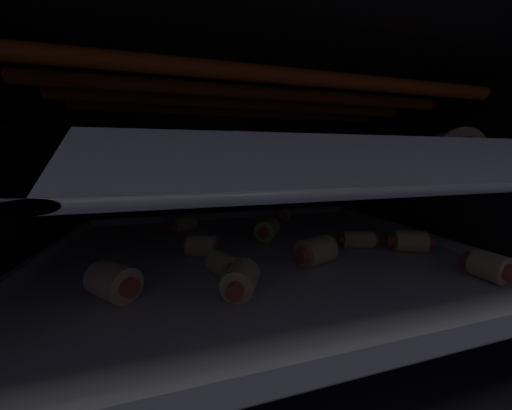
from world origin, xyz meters
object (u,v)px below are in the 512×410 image
pig_in_blanket_lower_10 (114,282)px  pig_in_blanket_upper_2 (75,151)px  heating_element (256,99)px  pig_in_blanket_lower_7 (490,267)px  pig_in_blanket_lower_6 (316,251)px  baking_tray_upper (256,165)px  pig_in_blanket_upper_4 (454,148)px  pig_in_blanket_upper_5 (249,148)px  pig_in_blanket_lower_3 (410,241)px  pig_in_blanket_upper_0 (284,154)px  oven_rack_lower (256,258)px  pig_in_blanket_lower_1 (358,239)px  pig_in_blanket_upper_7 (355,153)px  pig_in_blanket_lower_4 (285,213)px  oven_rack_upper (256,172)px  pig_in_blanket_lower_2 (202,245)px  pig_in_blanket_lower_0 (241,280)px  baking_tray_lower (256,253)px  pig_in_blanket_lower_5 (222,264)px  pig_in_blanket_lower_9 (184,224)px  pig_in_blanket_upper_1 (270,153)px  pig_in_blanket_lower_8 (267,229)px  pig_in_blanket_upper_3 (358,151)px

pig_in_blanket_lower_10 → pig_in_blanket_upper_2: pig_in_blanket_upper_2 is taller
heating_element → pig_in_blanket_lower_7: heating_element is taller
pig_in_blanket_lower_6 → baking_tray_upper: baking_tray_upper is taller
pig_in_blanket_upper_4 → pig_in_blanket_upper_5: bearing=152.1°
pig_in_blanket_lower_3 → pig_in_blanket_upper_0: 27.26cm
oven_rack_lower → pig_in_blanket_lower_1: bearing=-10.4°
pig_in_blanket_upper_7 → pig_in_blanket_upper_4: bearing=-109.1°
pig_in_blanket_upper_2 → heating_element: bearing=-14.3°
pig_in_blanket_upper_0 → pig_in_blanket_upper_5: (-13.27, -24.12, 0.19)cm
pig_in_blanket_lower_4 → pig_in_blanket_upper_0: pig_in_blanket_upper_0 is taller
heating_element → oven_rack_upper: (0.00, -0.00, -9.05)cm
pig_in_blanket_lower_2 → oven_rack_upper: 11.97cm
pig_in_blanket_upper_4 → pig_in_blanket_lower_1: bearing=83.8°
pig_in_blanket_lower_2 → oven_rack_upper: (7.33, -0.42, 9.45)cm
pig_in_blanket_upper_2 → pig_in_blanket_lower_0: bearing=-43.4°
pig_in_blanket_lower_3 → pig_in_blanket_lower_0: bearing=-168.5°
baking_tray_lower → pig_in_blanket_upper_2: (-22.28, 5.68, 13.84)cm
pig_in_blanket_lower_0 → pig_in_blanket_lower_2: 11.74cm
pig_in_blanket_lower_5 → pig_in_blanket_upper_4: bearing=-27.4°
pig_in_blanket_lower_6 → pig_in_blanket_lower_9: (-15.11, 19.50, -0.40)cm
pig_in_blanket_lower_1 → pig_in_blanket_lower_9: (-23.85, 15.80, 0.06)cm
pig_in_blanket_lower_10 → oven_rack_upper: oven_rack_upper is taller
pig_in_blanket_lower_5 → pig_in_blanket_upper_5: pig_in_blanket_upper_5 is taller
pig_in_blanket_lower_3 → pig_in_blanket_lower_5: bearing=-179.1°
oven_rack_lower → pig_in_blanket_upper_0: size_ratio=8.76×
heating_element → pig_in_blanket_upper_4: heating_element is taller
pig_in_blanket_lower_3 → pig_in_blanket_lower_4: bearing=111.7°
pig_in_blanket_upper_7 → oven_rack_upper: bearing=-156.0°
pig_in_blanket_lower_4 → pig_in_blanket_upper_2: bearing=-161.6°
baking_tray_lower → pig_in_blanket_lower_5: size_ratio=11.97×
baking_tray_lower → pig_in_blanket_lower_2: pig_in_blanket_lower_2 is taller
pig_in_blanket_lower_7 → pig_in_blanket_upper_0: (-10.86, 31.60, 11.97)cm
pig_in_blanket_lower_9 → pig_in_blanket_lower_7: bearing=-42.7°
oven_rack_lower → pig_in_blanket_upper_7: 28.17cm
baking_tray_lower → pig_in_blanket_upper_1: size_ratio=9.54×
pig_in_blanket_lower_8 → pig_in_blanket_upper_7: 22.84cm
pig_in_blanket_upper_3 → pig_in_blanket_upper_4: 7.65cm
pig_in_blanket_lower_8 → pig_in_blanket_upper_3: bearing=-77.2°
oven_rack_upper → pig_in_blanket_upper_4: size_ratio=9.76×
heating_element → pig_in_blanket_lower_6: heating_element is taller
pig_in_blanket_lower_8 → pig_in_blanket_upper_1: bearing=-106.3°
oven_rack_upper → pig_in_blanket_upper_3: bearing=-59.0°
pig_in_blanket_lower_9 → oven_rack_upper: oven_rack_upper is taller
baking_tray_lower → pig_in_blanket_lower_3: size_ratio=9.11×
heating_element → pig_in_blanket_lower_4: size_ratio=8.14×
pig_in_blanket_lower_2 → pig_in_blanket_upper_2: 19.98cm
pig_in_blanket_upper_0 → pig_in_blanket_upper_2: pig_in_blanket_upper_2 is taller
pig_in_blanket_lower_3 → pig_in_blanket_lower_9: (-29.54, 19.10, -0.22)cm
pig_in_blanket_upper_3 → pig_in_blanket_upper_4: size_ratio=0.97×
oven_rack_lower → pig_in_blanket_lower_9: (-9.40, 13.16, 2.34)cm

